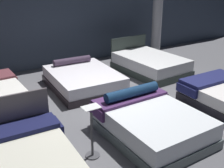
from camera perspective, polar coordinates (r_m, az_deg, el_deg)
name	(u,v)px	position (r m, az deg, el deg)	size (l,w,h in m)	color
ground_plane	(105,105)	(6.43, -1.39, -4.30)	(18.00, 18.00, 0.02)	#5B5B60
showroom_back_wall	(48,11)	(8.91, -13.00, 14.43)	(18.00, 0.06, 3.50)	#333D4C
bed_1	(151,123)	(5.20, 8.00, -7.85)	(1.60, 1.96, 0.76)	#4E5A5B
bed_4	(83,79)	(7.34, -5.93, 1.00)	(1.75, 2.17, 0.62)	black
bed_5	(150,64)	(8.51, 7.73, 4.11)	(1.59, 2.24, 0.91)	#28322D
price_sign	(92,138)	(4.57, -4.12, -11.03)	(0.28, 0.24, 0.91)	#3F3F44
support_pillar	(158,6)	(10.02, 9.40, 15.46)	(0.34, 0.34, 3.50)	#99999E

